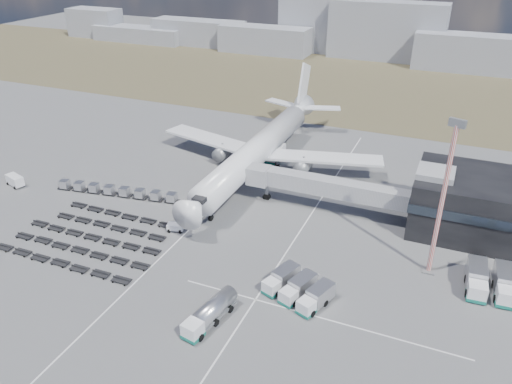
% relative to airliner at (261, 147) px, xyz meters
% --- Properties ---
extents(ground, '(420.00, 420.00, 0.00)m').
position_rel_airliner_xyz_m(ground, '(0.00, -32.38, -5.29)').
color(ground, '#565659').
rests_on(ground, ground).
extents(grass_strip, '(420.00, 90.00, 0.01)m').
position_rel_airliner_xyz_m(grass_strip, '(0.00, 77.62, -5.29)').
color(grass_strip, '#4D432E').
rests_on(grass_strip, ground).
extents(lane_markings, '(47.12, 110.00, 0.01)m').
position_rel_airliner_xyz_m(lane_markings, '(9.77, -29.38, -5.29)').
color(lane_markings, silver).
rests_on(lane_markings, ground).
extents(terminal, '(30.40, 16.40, 11.00)m').
position_rel_airliner_xyz_m(terminal, '(47.77, -8.41, -0.04)').
color(terminal, black).
rests_on(terminal, ground).
extents(jet_bridge, '(30.30, 3.80, 7.05)m').
position_rel_airliner_xyz_m(jet_bridge, '(15.90, -11.95, -0.24)').
color(jet_bridge, '#939399').
rests_on(jet_bridge, ground).
extents(airliner, '(51.59, 64.53, 17.62)m').
position_rel_airliner_xyz_m(airliner, '(0.00, 0.00, 0.00)').
color(airliner, white).
rests_on(airliner, ground).
extents(skyline, '(284.41, 26.01, 22.31)m').
position_rel_airliner_xyz_m(skyline, '(-10.09, 116.46, 2.38)').
color(skyline, gray).
rests_on(skyline, ground).
extents(fuel_tanker, '(4.04, 9.67, 3.04)m').
position_rel_airliner_xyz_m(fuel_tanker, '(12.24, -46.93, -3.77)').
color(fuel_tanker, white).
rests_on(fuel_tanker, ground).
extents(pushback_tug, '(3.18, 2.33, 1.33)m').
position_rel_airliner_xyz_m(pushback_tug, '(-4.00, -28.89, -4.63)').
color(pushback_tug, white).
rests_on(pushback_tug, ground).
extents(utility_van, '(4.57, 3.05, 2.25)m').
position_rel_airliner_xyz_m(utility_van, '(-43.26, -26.73, -4.17)').
color(utility_van, white).
rests_on(utility_van, ground).
extents(catering_truck, '(2.88, 6.48, 2.93)m').
position_rel_airliner_xyz_m(catering_truck, '(1.08, 6.20, -3.79)').
color(catering_truck, white).
rests_on(catering_truck, ground).
extents(service_trucks_near, '(10.13, 8.87, 2.58)m').
position_rel_airliner_xyz_m(service_trucks_near, '(21.25, -37.28, -3.89)').
color(service_trucks_near, white).
rests_on(service_trucks_near, ground).
extents(service_trucks_far, '(6.95, 8.13, 3.10)m').
position_rel_airliner_xyz_m(service_trucks_far, '(46.32, -25.37, -3.61)').
color(service_trucks_far, white).
rests_on(service_trucks_far, ground).
extents(uld_row, '(25.76, 5.60, 1.74)m').
position_rel_airliner_xyz_m(uld_row, '(-21.42, -22.14, -4.25)').
color(uld_row, black).
rests_on(uld_row, ground).
extents(baggage_dollies, '(27.13, 18.13, 0.69)m').
position_rel_airliner_xyz_m(baggage_dollies, '(-15.67, -36.87, -4.95)').
color(baggage_dollies, black).
rests_on(baggage_dollies, ground).
extents(floodlight_mast, '(2.33, 1.89, 24.53)m').
position_rel_airliner_xyz_m(floodlight_mast, '(37.81, -23.86, 7.00)').
color(floodlight_mast, red).
rests_on(floodlight_mast, ground).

